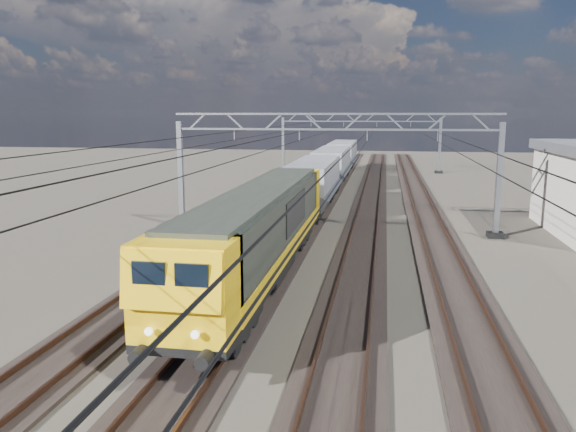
% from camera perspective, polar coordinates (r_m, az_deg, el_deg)
% --- Properties ---
extents(ground, '(160.00, 160.00, 0.00)m').
position_cam_1_polar(ground, '(30.31, 3.74, -3.14)').
color(ground, '#2C2721').
rests_on(ground, ground).
extents(track_outer_west, '(2.60, 140.00, 0.30)m').
position_cam_1_polar(track_outer_west, '(31.47, -7.20, -2.56)').
color(track_outer_west, black).
rests_on(track_outer_west, ground).
extents(track_loco, '(2.60, 140.00, 0.30)m').
position_cam_1_polar(track_loco, '(30.56, 0.00, -2.87)').
color(track_loco, black).
rests_on(track_loco, ground).
extents(track_inner_east, '(2.60, 140.00, 0.30)m').
position_cam_1_polar(track_inner_east, '(30.16, 7.53, -3.14)').
color(track_inner_east, black).
rests_on(track_inner_east, ground).
extents(track_outer_east, '(2.60, 140.00, 0.30)m').
position_cam_1_polar(track_outer_east, '(30.29, 15.12, -3.36)').
color(track_outer_east, black).
rests_on(track_outer_east, ground).
extents(catenary_gantry_mid, '(19.90, 0.90, 7.11)m').
position_cam_1_polar(catenary_gantry_mid, '(33.60, 4.54, 4.93)').
color(catenary_gantry_mid, gray).
rests_on(catenary_gantry_mid, ground).
extents(catenary_gantry_far, '(19.90, 0.90, 7.11)m').
position_cam_1_polar(catenary_gantry_far, '(69.46, 7.30, 7.67)').
color(catenary_gantry_far, gray).
rests_on(catenary_gantry_far, ground).
extents(overhead_wires, '(12.03, 140.00, 0.53)m').
position_cam_1_polar(overhead_wires, '(37.46, 5.15, 8.31)').
color(overhead_wires, black).
rests_on(overhead_wires, ground).
extents(locomotive, '(2.76, 21.10, 3.62)m').
position_cam_1_polar(locomotive, '(23.62, -2.77, -1.23)').
color(locomotive, black).
rests_on(locomotive, ground).
extents(hopper_wagon_lead, '(3.38, 13.00, 3.25)m').
position_cam_1_polar(hopper_wagon_lead, '(40.88, 2.61, 3.56)').
color(hopper_wagon_lead, black).
rests_on(hopper_wagon_lead, ground).
extents(hopper_wagon_mid, '(3.38, 13.00, 3.25)m').
position_cam_1_polar(hopper_wagon_mid, '(54.92, 4.47, 5.28)').
color(hopper_wagon_mid, black).
rests_on(hopper_wagon_mid, ground).
extents(hopper_wagon_third, '(3.38, 13.00, 3.25)m').
position_cam_1_polar(hopper_wagon_third, '(69.03, 5.58, 6.30)').
color(hopper_wagon_third, black).
rests_on(hopper_wagon_third, ground).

